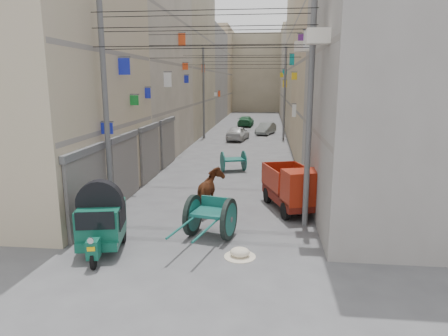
# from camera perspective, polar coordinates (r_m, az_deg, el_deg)

# --- Properties ---
(ground) EXTENTS (140.00, 140.00, 0.00)m
(ground) POSITION_cam_1_polar(r_m,az_deg,el_deg) (9.61, -8.43, -19.63)
(ground) COLOR #4A4A4D
(ground) RESTS_ON ground
(building_row_left) EXTENTS (8.00, 62.00, 14.00)m
(building_row_left) POSITION_cam_1_polar(r_m,az_deg,el_deg) (43.25, -7.56, 13.97)
(building_row_left) COLOR tan
(building_row_left) RESTS_ON ground
(building_row_right) EXTENTS (8.00, 62.00, 14.00)m
(building_row_right) POSITION_cam_1_polar(r_m,az_deg,el_deg) (42.42, 14.57, 13.73)
(building_row_right) COLOR gray
(building_row_right) RESTS_ON ground
(end_cap_building) EXTENTS (22.00, 10.00, 13.00)m
(end_cap_building) POSITION_cam_1_polar(r_m,az_deg,el_deg) (73.92, 4.72, 13.29)
(end_cap_building) COLOR tan
(end_cap_building) RESTS_ON ground
(shutters_left) EXTENTS (0.18, 14.40, 2.88)m
(shutters_left) POSITION_cam_1_polar(r_m,az_deg,el_deg) (19.58, -12.04, 1.47)
(shutters_left) COLOR #47474B
(shutters_left) RESTS_ON ground
(signboards) EXTENTS (8.22, 40.52, 5.67)m
(signboards) POSITION_cam_1_polar(r_m,az_deg,el_deg) (29.66, 2.04, 9.07)
(signboards) COLOR #0D8C90
(signboards) RESTS_ON ground
(ac_units) EXTENTS (0.70, 6.55, 3.35)m
(ac_units) POSITION_cam_1_polar(r_m,az_deg,el_deg) (15.79, 12.28, 20.62)
(ac_units) COLOR silver
(ac_units) RESTS_ON ground
(utility_poles) EXTENTS (7.40, 22.20, 8.00)m
(utility_poles) POSITION_cam_1_polar(r_m,az_deg,el_deg) (25.00, 1.26, 9.79)
(utility_poles) COLOR #535356
(utility_poles) RESTS_ON ground
(overhead_cables) EXTENTS (7.40, 22.52, 1.12)m
(overhead_cables) POSITION_cam_1_polar(r_m,az_deg,el_deg) (22.45, 0.68, 16.59)
(overhead_cables) COLOR black
(overhead_cables) RESTS_ON ground
(auto_rickshaw) EXTENTS (1.68, 2.47, 1.68)m
(auto_rickshaw) POSITION_cam_1_polar(r_m,az_deg,el_deg) (12.64, -17.15, -7.09)
(auto_rickshaw) COLOR black
(auto_rickshaw) RESTS_ON ground
(tonga_cart) EXTENTS (1.81, 3.23, 1.38)m
(tonga_cart) POSITION_cam_1_polar(r_m,az_deg,el_deg) (13.23, -1.95, -6.92)
(tonga_cart) COLOR black
(tonga_cart) RESTS_ON ground
(mini_truck) EXTENTS (2.42, 3.60, 1.86)m
(mini_truck) POSITION_cam_1_polar(r_m,az_deg,el_deg) (15.83, 10.13, -3.22)
(mini_truck) COLOR black
(mini_truck) RESTS_ON ground
(second_cart) EXTENTS (1.62, 1.53, 1.17)m
(second_cart) POSITION_cam_1_polar(r_m,az_deg,el_deg) (22.94, 1.33, 1.07)
(second_cart) COLOR #125249
(second_cart) RESTS_ON ground
(feed_sack) EXTENTS (0.58, 0.47, 0.29)m
(feed_sack) POSITION_cam_1_polar(r_m,az_deg,el_deg) (12.00, 2.29, -11.93)
(feed_sack) COLOR beige
(feed_sack) RESTS_ON ground
(horse) EXTENTS (0.92, 2.01, 1.69)m
(horse) POSITION_cam_1_polar(r_m,az_deg,el_deg) (15.61, -1.89, -3.42)
(horse) COLOR brown
(horse) RESTS_ON ground
(distant_car_white) EXTENTS (2.07, 3.91, 1.27)m
(distant_car_white) POSITION_cam_1_polar(r_m,az_deg,el_deg) (35.27, 1.98, 5.00)
(distant_car_white) COLOR #B3B3B3
(distant_car_white) RESTS_ON ground
(distant_car_grey) EXTENTS (2.12, 3.62, 1.13)m
(distant_car_grey) POSITION_cam_1_polar(r_m,az_deg,el_deg) (39.56, 6.00, 5.63)
(distant_car_grey) COLOR slate
(distant_car_grey) RESTS_ON ground
(distant_car_green) EXTENTS (1.85, 4.12, 1.17)m
(distant_car_green) POSITION_cam_1_polar(r_m,az_deg,el_deg) (46.69, 3.12, 6.70)
(distant_car_green) COLOR #1F5D35
(distant_car_green) RESTS_ON ground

